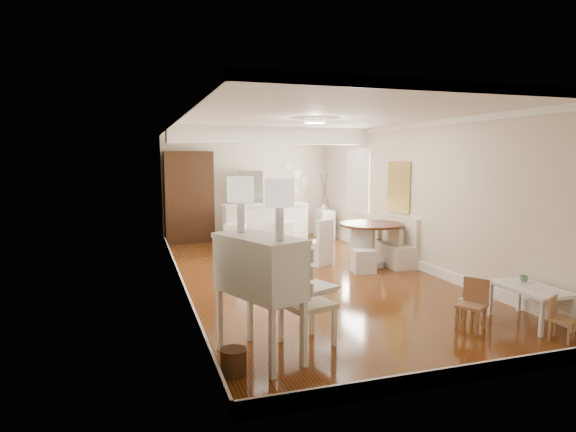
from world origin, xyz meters
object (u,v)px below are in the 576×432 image
bar_stool_right (283,227)px  sideboard (324,224)px  kids_chair_b (473,300)px  slip_chair_far (318,242)px  secretary_bureau (260,298)px  breakfast_counter (265,225)px  pantry_cabinet (189,197)px  dining_table (371,245)px  kids_table (530,305)px  fridge (262,205)px  kids_chair_a (471,305)px  wicker_basket (234,362)px  gustavian_armchair (307,303)px  bar_stool_left (235,230)px  slip_chair_near (363,250)px  kids_chair_c (562,319)px

bar_stool_right → sideboard: bearing=23.7°
kids_chair_b → bar_stool_right: bearing=-172.9°
kids_chair_b → slip_chair_far: slip_chair_far is taller
secretary_bureau → breakfast_counter: secretary_bureau is taller
slip_chair_far → pantry_cabinet: 4.09m
secretary_bureau → dining_table: secretary_bureau is taller
secretary_bureau → kids_chair_b: (3.01, 0.35, -0.40)m
kids_table → fridge: 7.69m
kids_chair_a → breakfast_counter: breakfast_counter is taller
bar_stool_right → slip_chair_far: bearing=-95.9°
secretary_bureau → sideboard: (3.63, 7.07, -0.29)m
secretary_bureau → wicker_basket: secretary_bureau is taller
secretary_bureau → kids_chair_b: bearing=-16.0°
secretary_bureau → kids_chair_b: secretary_bureau is taller
secretary_bureau → kids_chair_b: size_ratio=2.52×
wicker_basket → dining_table: (3.56, 3.94, 0.30)m
kids_table → bar_stool_right: bar_stool_right is taller
kids_chair_b → breakfast_counter: (-1.21, 6.08, 0.25)m
kids_chair_a → kids_chair_b: size_ratio=1.23×
gustavian_armchair → bar_stool_left: bar_stool_left is taller
secretary_bureau → kids_table: size_ratio=1.37×
kids_table → dining_table: bearing=96.1°
secretary_bureau → breakfast_counter: (1.80, 6.43, -0.15)m
slip_chair_far → breakfast_counter: breakfast_counter is taller
wicker_basket → slip_chair_near: size_ratio=0.31×
kids_chair_c → pantry_cabinet: (-3.38, 8.12, 0.89)m
slip_chair_near → secretary_bureau: bearing=-121.9°
dining_table → secretary_bureau: bearing=-131.4°
dining_table → pantry_cabinet: pantry_cabinet is taller
kids_chair_b → dining_table: 3.29m
bar_stool_right → kids_table: bearing=-85.6°
wicker_basket → dining_table: size_ratio=0.21×
kids_chair_c → dining_table: bearing=66.2°
kids_chair_c → bar_stool_right: size_ratio=0.54×
secretary_bureau → bar_stool_right: 6.52m
gustavian_armchair → breakfast_counter: bearing=-25.7°
kids_chair_b → kids_chair_a: bearing=-42.5°
kids_table → kids_chair_a: kids_chair_a is taller
kids_table → kids_chair_c: (-0.12, -0.60, 0.02)m
kids_chair_b → sideboard: bearing=173.5°
kids_chair_a → dining_table: dining_table is taller
gustavian_armchair → slip_chair_near: bearing=-51.5°
secretary_bureau → slip_chair_far: secretary_bureau is taller
pantry_cabinet → sideboard: 3.64m
kids_chair_b → kids_chair_c: 1.08m
bar_stool_left → pantry_cabinet: bearing=137.4°
kids_table → slip_chair_near: (-0.77, 3.20, 0.19)m
slip_chair_far → bar_stool_left: bar_stool_left is taller
kids_chair_a → pantry_cabinet: bearing=168.5°
secretary_bureau → kids_chair_a: 2.73m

